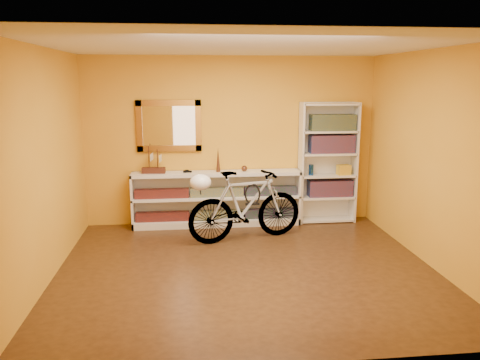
{
  "coord_description": "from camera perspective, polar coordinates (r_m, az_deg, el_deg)",
  "views": [
    {
      "loc": [
        -0.67,
        -5.35,
        2.23
      ],
      "look_at": [
        0.0,
        0.7,
        0.95
      ],
      "focal_mm": 35.56,
      "sensor_mm": 36.0,
      "label": 1
    }
  ],
  "objects": [
    {
      "name": "ceiling",
      "position": [
        5.41,
        0.84,
        15.85
      ],
      "size": [
        4.5,
        4.0,
        0.01
      ],
      "primitive_type": "cube",
      "color": "silver",
      "rests_on": "ground"
    },
    {
      "name": "bronze_ornament",
      "position": [
        7.28,
        -2.64,
        2.46
      ],
      "size": [
        0.07,
        0.07,
        0.38
      ],
      "primitive_type": "cone",
      "color": "#522E1C",
      "rests_on": "console_unit"
    },
    {
      "name": "floor",
      "position": [
        5.84,
        0.76,
        -10.64
      ],
      "size": [
        4.5,
        4.0,
        0.01
      ],
      "primitive_type": "cube",
      "color": "#321D0E",
      "rests_on": "ground"
    },
    {
      "name": "decorative_orb",
      "position": [
        7.34,
        0.52,
        1.4
      ],
      "size": [
        0.09,
        0.09,
        0.09
      ],
      "primitive_type": "sphere",
      "color": "#522E1C",
      "rests_on": "console_unit"
    },
    {
      "name": "gilt_mirror",
      "position": [
        7.35,
        -8.52,
        6.44
      ],
      "size": [
        0.98,
        0.06,
        0.78
      ],
      "primitive_type": "cube",
      "color": "brown",
      "rests_on": "back_wall"
    },
    {
      "name": "left_wall",
      "position": [
        5.66,
        -22.5,
        1.5
      ],
      "size": [
        0.01,
        4.0,
        2.6
      ],
      "primitive_type": "cube",
      "color": "orange",
      "rests_on": "ground"
    },
    {
      "name": "right_wall",
      "position": [
        6.17,
        22.1,
        2.32
      ],
      "size": [
        0.01,
        4.0,
        2.6
      ],
      "primitive_type": "cube",
      "color": "orange",
      "rests_on": "ground"
    },
    {
      "name": "cd_row_lower",
      "position": [
        7.45,
        -2.77,
        -4.19
      ],
      "size": [
        2.5,
        0.13,
        0.14
      ],
      "primitive_type": "cube",
      "color": "black",
      "rests_on": "console_unit"
    },
    {
      "name": "book_row_b",
      "position": [
        7.59,
        10.94,
        4.28
      ],
      "size": [
        0.7,
        0.22,
        0.28
      ],
      "primitive_type": "cube",
      "color": "maroon",
      "rests_on": "bookcase"
    },
    {
      "name": "u_lock",
      "position": [
        6.69,
        1.51,
        -1.73
      ],
      "size": [
        0.23,
        0.02,
        0.23
      ],
      "primitive_type": "torus",
      "rotation": [
        1.57,
        0.0,
        0.0
      ],
      "color": "black",
      "rests_on": "bicycle"
    },
    {
      "name": "yellow_bag",
      "position": [
        7.68,
        12.33,
        1.2
      ],
      "size": [
        0.22,
        0.16,
        0.16
      ],
      "primitive_type": "cube",
      "rotation": [
        0.0,
        0.0,
        0.13
      ],
      "color": "gold",
      "rests_on": "bookcase"
    },
    {
      "name": "cd_row_upper",
      "position": [
        7.36,
        -2.8,
        -1.46
      ],
      "size": [
        2.5,
        0.13,
        0.14
      ],
      "primitive_type": "cube",
      "color": "navy",
      "rests_on": "console_unit"
    },
    {
      "name": "bicycle",
      "position": [
        6.69,
        0.7,
        -3.07
      ],
      "size": [
        0.87,
        1.78,
        1.01
      ],
      "primitive_type": "imported",
      "rotation": [
        0.0,
        0.0,
        1.83
      ],
      "color": "silver",
      "rests_on": "floor"
    },
    {
      "name": "red_tin",
      "position": [
        7.52,
        9.13,
        6.57
      ],
      "size": [
        0.16,
        0.16,
        0.18
      ],
      "primitive_type": "cube",
      "rotation": [
        0.0,
        0.0,
        0.18
      ],
      "color": "maroon",
      "rests_on": "bookcase"
    },
    {
      "name": "console_unit",
      "position": [
        7.4,
        -2.8,
        -2.25
      ],
      "size": [
        2.6,
        0.35,
        0.85
      ],
      "primitive_type": null,
      "color": "silver",
      "rests_on": "floor"
    },
    {
      "name": "model_ship",
      "position": [
        7.28,
        -10.37,
        2.4
      ],
      "size": [
        0.36,
        0.17,
        0.41
      ],
      "primitive_type": null,
      "rotation": [
        0.0,
        0.0,
        -0.11
      ],
      "color": "#38180F",
      "rests_on": "console_unit"
    },
    {
      "name": "book_row_a",
      "position": [
        7.72,
        10.73,
        -0.95
      ],
      "size": [
        0.7,
        0.22,
        0.26
      ],
      "primitive_type": "cube",
      "color": "maroon",
      "rests_on": "bookcase"
    },
    {
      "name": "travel_mug",
      "position": [
        7.55,
        8.52,
        1.21
      ],
      "size": [
        0.08,
        0.08,
        0.17
      ],
      "primitive_type": "cylinder",
      "color": "#153E94",
      "rests_on": "bookcase"
    },
    {
      "name": "back_wall",
      "position": [
        7.44,
        -1.1,
        4.7
      ],
      "size": [
        4.5,
        0.01,
        2.6
      ],
      "primitive_type": "cube",
      "color": "orange",
      "rests_on": "ground"
    },
    {
      "name": "helmet",
      "position": [
        6.39,
        -4.78,
        -0.27
      ],
      "size": [
        0.29,
        0.28,
        0.22
      ],
      "primitive_type": "ellipsoid",
      "color": "white",
      "rests_on": "bicycle"
    },
    {
      "name": "wall_socket",
      "position": [
        7.76,
        5.59,
        -2.97
      ],
      "size": [
        0.09,
        0.02,
        0.09
      ],
      "primitive_type": "cube",
      "color": "silver",
      "rests_on": "back_wall"
    },
    {
      "name": "bookcase",
      "position": [
        7.62,
        10.49,
        2.01
      ],
      "size": [
        0.9,
        0.3,
        1.9
      ],
      "primitive_type": null,
      "color": "silver",
      "rests_on": "floor"
    },
    {
      "name": "toy_car",
      "position": [
        7.3,
        -6.31,
        0.91
      ],
      "size": [
        0.0,
        0.0,
        0.0
      ],
      "primitive_type": "imported",
      "rotation": [
        0.0,
        0.0,
        1.64
      ],
      "color": "black",
      "rests_on": "console_unit"
    },
    {
      "name": "book_row_c",
      "position": [
        7.56,
        11.04,
        6.8
      ],
      "size": [
        0.7,
        0.22,
        0.25
      ],
      "primitive_type": "cube",
      "color": "#16374F",
      "rests_on": "bookcase"
    }
  ]
}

